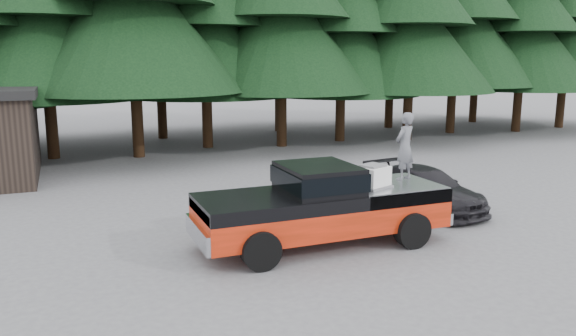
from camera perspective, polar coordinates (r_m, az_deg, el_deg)
name	(u,v)px	position (r m, az deg, el deg)	size (l,w,h in m)	color
ground	(277,262)	(12.25, -1.08, -9.52)	(120.00, 120.00, 0.00)	#4B4B4D
pickup_truck	(322,217)	(13.14, 3.45, -5.04)	(6.00, 2.04, 1.33)	red
truck_cab	(318,178)	(12.87, 3.10, -0.98)	(1.66, 1.90, 0.59)	black
air_compressor	(373,178)	(13.26, 8.59, -0.96)	(0.70, 0.58, 0.48)	silver
man_on_bed	(405,146)	(14.17, 11.78, 2.17)	(0.61, 0.40, 1.68)	#515358
parked_car	(424,189)	(16.71, 13.69, -2.06)	(1.68, 4.12, 1.20)	black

